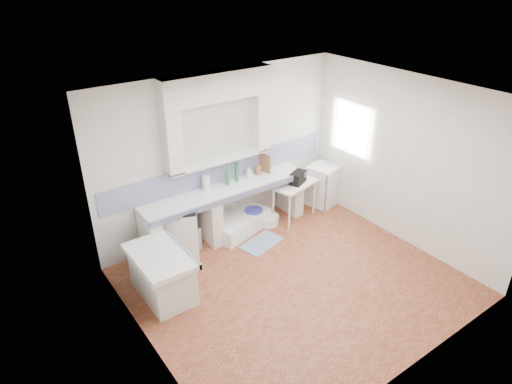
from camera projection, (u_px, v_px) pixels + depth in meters
floor at (295, 282)px, 6.76m from camera, size 4.50×4.50×0.00m
ceiling at (304, 99)px, 5.46m from camera, size 4.50×4.50×0.00m
wall_back at (221, 154)px, 7.55m from camera, size 4.50×0.00×4.50m
wall_front at (425, 275)px, 4.67m from camera, size 4.50×0.00×4.50m
wall_left at (143, 258)px, 4.95m from camera, size 0.00×4.50×4.50m
wall_right at (406, 161)px, 7.28m from camera, size 0.00×4.50×4.50m
alcove_mass at (217, 86)px, 6.87m from camera, size 1.90×0.25×0.45m
window_frame at (359, 127)px, 8.14m from camera, size 0.35×0.86×1.06m
lace_valance at (355, 108)px, 7.89m from camera, size 0.01×0.84×0.24m
counter_slab at (227, 191)px, 7.53m from camera, size 3.00×0.60×0.08m
counter_lip at (236, 197)px, 7.33m from camera, size 3.00×0.04×0.10m
counter_pier_left at (151, 240)px, 7.02m from camera, size 0.20×0.55×0.82m
counter_pier_mid at (210, 220)px, 7.56m from camera, size 0.20×0.55×0.82m
counter_pier_right at (290, 192)px, 8.47m from camera, size 0.20×0.55×0.82m
peninsula_top at (160, 256)px, 6.22m from camera, size 0.70×1.10×0.08m
peninsula_base at (163, 277)px, 6.39m from camera, size 0.60×1.00×0.62m
peninsula_lip at (182, 248)px, 6.39m from camera, size 0.04×1.10×0.10m
backsplash at (222, 170)px, 7.68m from camera, size 4.27×0.03×0.40m
stove at (179, 232)px, 7.24m from camera, size 0.75×0.74×0.82m
sink at (239, 224)px, 7.99m from camera, size 1.24×0.89×0.27m
side_table at (294, 201)px, 8.29m from camera, size 0.93×0.64×0.04m
fridge at (323, 185)px, 8.75m from camera, size 0.63×0.63×0.79m
bucket_red at (227, 229)px, 7.83m from camera, size 0.34×0.34×0.27m
bucket_orange at (239, 224)px, 7.98m from camera, size 0.37×0.37×0.27m
bucket_blue at (254, 218)px, 8.13m from camera, size 0.34×0.34×0.31m
basin_white at (268, 219)px, 8.22m from camera, size 0.47×0.47×0.16m
water_bottle_a at (231, 221)px, 8.06m from camera, size 0.07×0.07×0.27m
water_bottle_b at (238, 218)px, 8.14m from camera, size 0.08×0.08×0.29m
black_bag at (298, 178)px, 8.09m from camera, size 0.39×0.31×0.21m
green_bottle_a at (227, 176)px, 7.57m from camera, size 0.08×0.08×0.32m
green_bottle_b at (237, 172)px, 7.70m from camera, size 0.09×0.09×0.33m
knife_block at (258, 170)px, 7.95m from camera, size 0.10×0.08×0.18m
cutting_board at (265, 163)px, 8.01m from camera, size 0.08×0.25×0.34m
paper_towel at (206, 183)px, 7.41m from camera, size 0.15×0.15×0.26m
soap_bottle at (249, 172)px, 7.87m from camera, size 0.12×0.12×0.20m
rug at (262, 243)px, 7.67m from camera, size 0.81×0.58×0.01m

